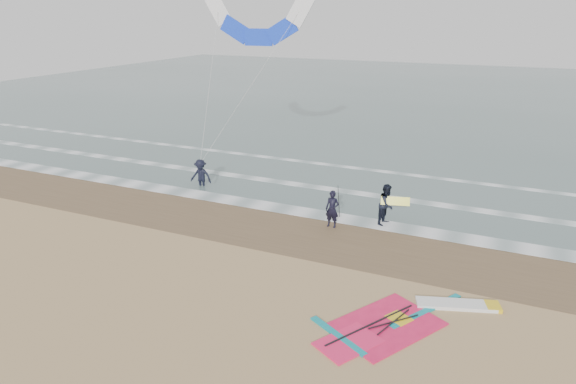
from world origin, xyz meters
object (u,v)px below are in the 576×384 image
at_px(person_wading, 201,170).
at_px(surf_kite, 258,24).
at_px(windsurf_rig, 406,320).
at_px(person_walking, 387,204).
at_px(person_standing, 332,209).

distance_m(person_wading, surf_kite, 8.72).
relative_size(windsurf_rig, surf_kite, 0.62).
bearing_deg(surf_kite, person_walking, -26.48).
distance_m(windsurf_rig, surf_kite, 18.69).
bearing_deg(person_wading, surf_kite, 51.40).
height_order(person_standing, person_wading, person_wading).
bearing_deg(surf_kite, person_standing, -41.04).
bearing_deg(person_standing, windsurf_rig, -50.99).
height_order(windsurf_rig, person_standing, person_standing).
bearing_deg(surf_kite, person_wading, -121.63).
bearing_deg(surf_kite, windsurf_rig, -46.47).
xyz_separation_m(person_wading, surf_kite, (2.07, 3.36, 7.78)).
height_order(person_wading, surf_kite, surf_kite).
bearing_deg(windsurf_rig, surf_kite, 133.53).
bearing_deg(person_wading, person_standing, -22.46).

